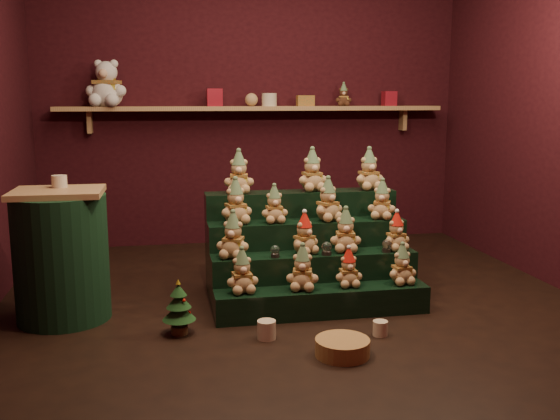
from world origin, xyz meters
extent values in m
plane|color=black|center=(0.00, 0.00, 0.00)|extent=(4.00, 4.00, 0.00)
cube|color=black|center=(0.00, 2.05, 1.40)|extent=(4.00, 0.10, 2.80)
cube|color=black|center=(0.00, -2.05, 1.40)|extent=(4.00, 0.10, 2.80)
cube|color=tan|center=(0.00, 1.87, 1.30)|extent=(3.60, 0.26, 0.04)
cube|color=tan|center=(-1.50, 1.94, 1.18)|extent=(0.04, 0.12, 0.20)
cube|color=tan|center=(1.50, 1.94, 1.18)|extent=(0.04, 0.12, 0.20)
cube|color=black|center=(0.13, -0.22, 0.09)|extent=(1.40, 0.22, 0.18)
cube|color=black|center=(0.13, 0.00, 0.18)|extent=(1.40, 0.22, 0.36)
cube|color=black|center=(0.13, 0.22, 0.27)|extent=(1.40, 0.22, 0.54)
cube|color=black|center=(0.13, 0.44, 0.36)|extent=(1.40, 0.22, 0.72)
cylinder|color=black|center=(-0.15, -0.06, 0.37)|extent=(0.06, 0.06, 0.02)
sphere|color=white|center=(-0.15, -0.06, 0.41)|extent=(0.06, 0.06, 0.06)
cylinder|color=black|center=(0.20, -0.06, 0.37)|extent=(0.06, 0.06, 0.03)
sphere|color=white|center=(0.20, -0.06, 0.42)|extent=(0.07, 0.07, 0.07)
cylinder|color=black|center=(0.62, -0.06, 0.37)|extent=(0.06, 0.06, 0.02)
sphere|color=white|center=(0.62, -0.06, 0.42)|extent=(0.07, 0.07, 0.07)
cube|color=tan|center=(-1.51, 0.03, 0.82)|extent=(0.55, 0.46, 0.04)
cylinder|color=black|center=(-1.51, 0.03, 0.40)|extent=(0.58, 0.58, 0.80)
cylinder|color=beige|center=(-1.51, 0.13, 0.87)|extent=(0.10, 0.10, 0.08)
cylinder|color=#4A301A|center=(-0.79, -0.38, 0.02)|extent=(0.10, 0.10, 0.05)
cone|color=#133414|center=(-0.79, -0.38, 0.14)|extent=(0.20, 0.20, 0.10)
cone|color=#133414|center=(-0.79, -0.38, 0.21)|extent=(0.15, 0.15, 0.09)
cone|color=#133414|center=(-0.79, -0.38, 0.27)|extent=(0.10, 0.10, 0.07)
cone|color=gold|center=(-0.79, -0.38, 0.32)|extent=(0.03, 0.03, 0.03)
cylinder|color=beige|center=(-0.29, -0.55, 0.06)|extent=(0.11, 0.11, 0.11)
cylinder|color=beige|center=(0.38, -0.63, 0.04)|extent=(0.09, 0.09, 0.09)
cylinder|color=#AC7945|center=(0.08, -0.87, 0.05)|extent=(0.32, 0.32, 0.09)
cube|color=maroon|center=(-0.37, 1.85, 1.40)|extent=(0.14, 0.14, 0.16)
cylinder|color=beige|center=(0.14, 1.85, 1.38)|extent=(0.14, 0.14, 0.12)
cube|color=maroon|center=(1.32, 1.85, 1.39)|extent=(0.12, 0.12, 0.14)
sphere|color=tan|center=(-0.03, 1.85, 1.38)|extent=(0.12, 0.12, 0.12)
cube|color=#CF5D1D|center=(0.48, 1.85, 1.37)|extent=(0.16, 0.10, 0.10)
camera|label=1|loc=(-0.86, -3.98, 1.39)|focal=40.00mm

